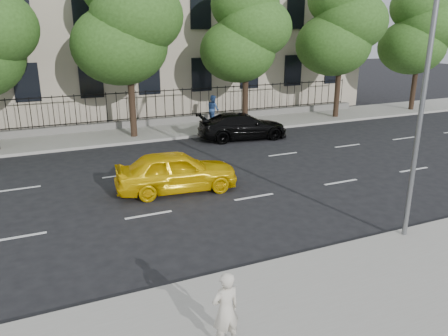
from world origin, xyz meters
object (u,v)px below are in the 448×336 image
object	(u,v)px
street_light	(412,60)
woman_near	(226,310)
yellow_taxi	(176,171)
black_sedan	(243,126)

from	to	relation	value
street_light	woman_near	bearing A→B (deg)	-158.40
street_light	woman_near	size ratio (longest dim) A/B	5.09
yellow_taxi	black_sedan	world-z (taller)	yellow_taxi
black_sedan	woman_near	world-z (taller)	woman_near
yellow_taxi	black_sedan	size ratio (longest dim) A/B	0.92
yellow_taxi	woman_near	size ratio (longest dim) A/B	2.92
street_light	yellow_taxi	distance (m)	8.95
yellow_taxi	woman_near	bearing A→B (deg)	173.67
woman_near	black_sedan	bearing A→B (deg)	-123.14
street_light	black_sedan	world-z (taller)	street_light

